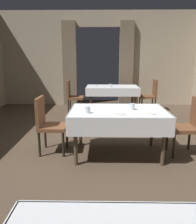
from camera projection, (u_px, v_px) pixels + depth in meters
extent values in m
plane|color=#4C3D2D|center=(93.00, 154.00, 3.73)|extent=(10.08, 10.08, 0.00)
cube|color=tan|center=(39.00, 59.00, 7.51)|extent=(2.50, 0.12, 3.00)
cube|color=tan|center=(158.00, 59.00, 7.44)|extent=(2.50, 0.12, 3.00)
cube|color=tan|center=(98.00, 19.00, 7.19)|extent=(1.40, 0.12, 0.50)
cube|color=#70604C|center=(70.00, 64.00, 7.39)|extent=(0.44, 0.14, 2.68)
cube|color=#70604C|center=(126.00, 64.00, 7.36)|extent=(0.44, 0.14, 2.68)
cube|color=white|center=(142.00, 222.00, 1.30)|extent=(1.40, 0.02, 0.26)
cylinder|color=#4C3D2D|center=(76.00, 142.00, 3.28)|extent=(0.06, 0.06, 0.71)
cylinder|color=#4C3D2D|center=(164.00, 143.00, 3.26)|extent=(0.06, 0.06, 0.71)
cylinder|color=#4C3D2D|center=(81.00, 127.00, 4.02)|extent=(0.06, 0.06, 0.71)
cylinder|color=#4C3D2D|center=(152.00, 127.00, 4.00)|extent=(0.06, 0.06, 0.71)
cube|color=#4C3D2D|center=(118.00, 111.00, 3.56)|extent=(1.42, 0.92, 0.03)
cube|color=white|center=(118.00, 110.00, 3.55)|extent=(1.48, 0.98, 0.01)
cube|color=white|center=(120.00, 127.00, 3.10)|extent=(1.48, 0.02, 0.27)
cube|color=white|center=(116.00, 111.00, 4.06)|extent=(1.48, 0.02, 0.27)
cube|color=white|center=(71.00, 118.00, 3.60)|extent=(0.02, 0.98, 0.27)
cube|color=white|center=(165.00, 118.00, 3.57)|extent=(0.02, 0.98, 0.27)
cylinder|color=#4C3D2D|center=(90.00, 102.00, 6.28)|extent=(0.06, 0.06, 0.71)
cylinder|color=#4C3D2D|center=(135.00, 102.00, 6.26)|extent=(0.06, 0.06, 0.71)
cylinder|color=#4C3D2D|center=(91.00, 98.00, 6.95)|extent=(0.06, 0.06, 0.71)
cylinder|color=#4C3D2D|center=(132.00, 98.00, 6.93)|extent=(0.06, 0.06, 0.71)
cube|color=#4C3D2D|center=(112.00, 87.00, 6.52)|extent=(1.41, 0.84, 0.03)
cube|color=white|center=(112.00, 86.00, 6.52)|extent=(1.47, 0.90, 0.01)
cube|color=white|center=(113.00, 92.00, 6.10)|extent=(1.47, 0.02, 0.22)
cube|color=white|center=(112.00, 88.00, 6.98)|extent=(1.47, 0.02, 0.22)
cube|color=white|center=(87.00, 90.00, 6.55)|extent=(0.02, 0.90, 0.22)
cube|color=white|center=(138.00, 90.00, 6.53)|extent=(0.02, 0.90, 0.22)
cylinder|color=black|center=(174.00, 146.00, 3.52)|extent=(0.04, 0.04, 0.42)
cylinder|color=black|center=(167.00, 138.00, 3.89)|extent=(0.04, 0.04, 0.42)
cylinder|color=black|center=(189.00, 138.00, 3.89)|extent=(0.04, 0.04, 0.42)
cube|color=brown|center=(183.00, 128.00, 3.65)|extent=(0.44, 0.44, 0.06)
cylinder|color=black|center=(67.00, 136.00, 3.96)|extent=(0.04, 0.04, 0.42)
cylinder|color=black|center=(63.00, 144.00, 3.59)|extent=(0.04, 0.04, 0.42)
cylinder|color=black|center=(45.00, 136.00, 3.97)|extent=(0.04, 0.04, 0.42)
cylinder|color=black|center=(39.00, 144.00, 3.60)|extent=(0.04, 0.04, 0.42)
cube|color=brown|center=(53.00, 127.00, 3.73)|extent=(0.44, 0.44, 0.06)
cube|color=brown|center=(40.00, 112.00, 3.67)|extent=(0.05, 0.42, 0.48)
cylinder|color=black|center=(83.00, 104.00, 6.73)|extent=(0.04, 0.04, 0.42)
cylinder|color=black|center=(82.00, 107.00, 6.36)|extent=(0.04, 0.04, 0.42)
cylinder|color=black|center=(70.00, 104.00, 6.74)|extent=(0.04, 0.04, 0.42)
cylinder|color=black|center=(68.00, 107.00, 6.37)|extent=(0.04, 0.04, 0.42)
cube|color=brown|center=(76.00, 98.00, 6.50)|extent=(0.44, 0.44, 0.06)
cube|color=brown|center=(69.00, 89.00, 6.44)|extent=(0.05, 0.42, 0.48)
cylinder|color=black|center=(142.00, 105.00, 6.55)|extent=(0.04, 0.04, 0.42)
cylinder|color=black|center=(140.00, 103.00, 6.92)|extent=(0.04, 0.04, 0.42)
cylinder|color=black|center=(155.00, 105.00, 6.54)|extent=(0.04, 0.04, 0.42)
cylinder|color=black|center=(152.00, 103.00, 6.91)|extent=(0.04, 0.04, 0.42)
cube|color=brown|center=(148.00, 97.00, 6.68)|extent=(0.44, 0.44, 0.06)
cube|color=brown|center=(155.00, 88.00, 6.61)|extent=(0.05, 0.42, 0.48)
cylinder|color=silver|center=(88.00, 110.00, 3.31)|extent=(0.08, 0.08, 0.10)
cylinder|color=silver|center=(132.00, 107.00, 3.53)|extent=(0.08, 0.08, 0.10)
cylinder|color=white|center=(118.00, 114.00, 3.27)|extent=(0.20, 0.20, 0.01)
cylinder|color=white|center=(149.00, 113.00, 3.30)|extent=(0.22, 0.22, 0.01)
cylinder|color=silver|center=(111.00, 86.00, 6.31)|extent=(0.07, 0.07, 0.09)
cylinder|color=white|center=(95.00, 85.00, 6.67)|extent=(0.19, 0.19, 0.01)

